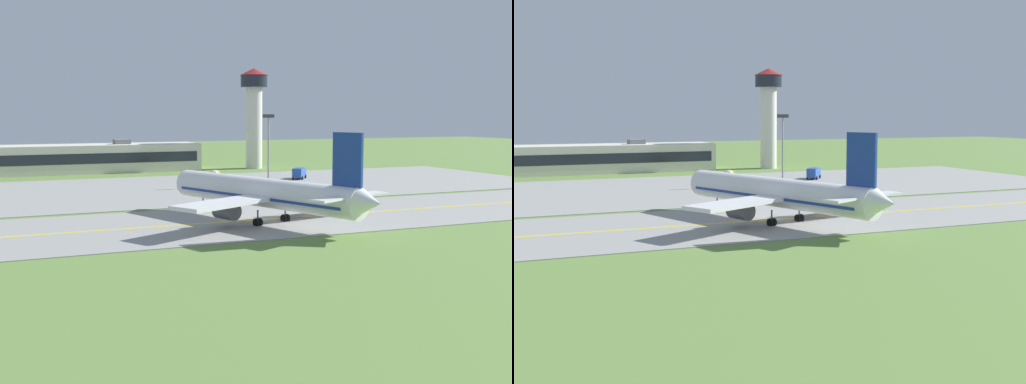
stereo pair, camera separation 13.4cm
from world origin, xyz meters
TOP-DOWN VIEW (x-y plane):
  - ground_plane at (0.00, 0.00)m, footprint 500.00×500.00m
  - taxiway_strip at (0.00, 0.00)m, footprint 240.00×28.00m
  - apron_pad at (10.00, 42.00)m, footprint 140.00×52.00m
  - taxiway_centreline at (0.00, 0.00)m, footprint 220.00×0.60m
  - airplane_lead at (-0.32, -2.17)m, footprint 31.59×38.40m
  - service_truck_baggage at (31.14, 49.39)m, footprint 5.34×5.97m
  - service_truck_fuel at (11.08, 50.21)m, footprint 4.17×6.33m
  - terminal_building at (-14.22, 86.37)m, footprint 64.57×13.24m
  - control_tower at (33.41, 81.15)m, footprint 7.60×7.60m
  - apron_light_mast at (19.14, 39.80)m, footprint 2.40×0.50m

SIDE VIEW (x-z plane):
  - ground_plane at x=0.00m, z-range 0.00..0.00m
  - taxiway_strip at x=0.00m, z-range 0.00..0.10m
  - apron_pad at x=10.00m, z-range 0.00..0.10m
  - taxiway_centreline at x=0.00m, z-range 0.10..0.11m
  - service_truck_baggage at x=31.14m, z-range 0.23..2.83m
  - service_truck_fuel at x=11.08m, z-range 0.21..2.86m
  - terminal_building at x=-14.22m, z-range -0.59..7.63m
  - airplane_lead at x=-0.32m, z-range -2.22..10.48m
  - apron_light_mast at x=19.14m, z-range 1.98..16.68m
  - control_tower at x=33.41m, z-range 2.75..29.56m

